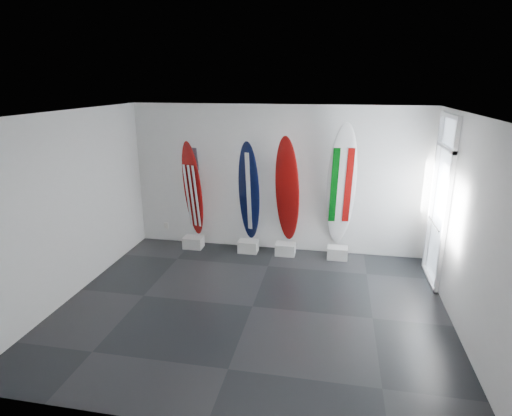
% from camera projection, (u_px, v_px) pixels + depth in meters
% --- Properties ---
extents(floor, '(6.00, 6.00, 0.00)m').
position_uv_depth(floor, '(252.00, 306.00, 6.67)').
color(floor, black).
rests_on(floor, ground).
extents(ceiling, '(6.00, 6.00, 0.00)m').
position_uv_depth(ceiling, '(252.00, 114.00, 5.80)').
color(ceiling, white).
rests_on(ceiling, wall_back).
extents(wall_back, '(6.00, 0.00, 6.00)m').
position_uv_depth(wall_back, '(276.00, 179.00, 8.59)').
color(wall_back, white).
rests_on(wall_back, ground).
extents(wall_front, '(6.00, 0.00, 6.00)m').
position_uv_depth(wall_front, '(199.00, 299.00, 3.89)').
color(wall_front, white).
rests_on(wall_front, ground).
extents(wall_left, '(0.00, 5.00, 5.00)m').
position_uv_depth(wall_left, '(70.00, 206.00, 6.78)').
color(wall_left, white).
rests_on(wall_left, ground).
extents(wall_right, '(0.00, 5.00, 5.00)m').
position_uv_depth(wall_right, '(469.00, 230.00, 5.70)').
color(wall_right, white).
rests_on(wall_right, ground).
extents(display_block_usa, '(0.40, 0.30, 0.24)m').
position_uv_depth(display_block_usa, '(193.00, 242.00, 9.00)').
color(display_block_usa, silver).
rests_on(display_block_usa, floor).
extents(surfboard_usa, '(0.55, 0.48, 2.06)m').
position_uv_depth(surfboard_usa, '(193.00, 189.00, 8.76)').
color(surfboard_usa, maroon).
rests_on(surfboard_usa, display_block_usa).
extents(display_block_navy, '(0.40, 0.30, 0.24)m').
position_uv_depth(display_block_navy, '(248.00, 246.00, 8.78)').
color(display_block_navy, silver).
rests_on(display_block_navy, floor).
extents(surfboard_navy, '(0.52, 0.37, 2.08)m').
position_uv_depth(surfboard_navy, '(249.00, 192.00, 8.54)').
color(surfboard_navy, black).
rests_on(surfboard_navy, display_block_navy).
extents(display_block_swiss, '(0.40, 0.30, 0.24)m').
position_uv_depth(display_block_swiss, '(285.00, 249.00, 8.64)').
color(display_block_swiss, silver).
rests_on(display_block_swiss, floor).
extents(surfboard_swiss, '(0.58, 0.52, 2.21)m').
position_uv_depth(surfboard_swiss, '(287.00, 190.00, 8.38)').
color(surfboard_swiss, maroon).
rests_on(surfboard_swiss, display_block_swiss).
extents(display_block_italy, '(0.40, 0.30, 0.24)m').
position_uv_depth(display_block_italy, '(337.00, 253.00, 8.45)').
color(display_block_italy, silver).
rests_on(display_block_italy, floor).
extents(surfboard_italy, '(0.63, 0.55, 2.49)m').
position_uv_depth(surfboard_italy, '(341.00, 186.00, 8.15)').
color(surfboard_italy, silver).
rests_on(surfboard_italy, display_block_italy).
extents(wall_outlet, '(0.09, 0.02, 0.13)m').
position_uv_depth(wall_outlet, '(166.00, 226.00, 9.34)').
color(wall_outlet, silver).
rests_on(wall_outlet, wall_back).
extents(glass_door, '(0.12, 1.16, 2.85)m').
position_uv_depth(glass_door, '(440.00, 203.00, 7.18)').
color(glass_door, white).
rests_on(glass_door, floor).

